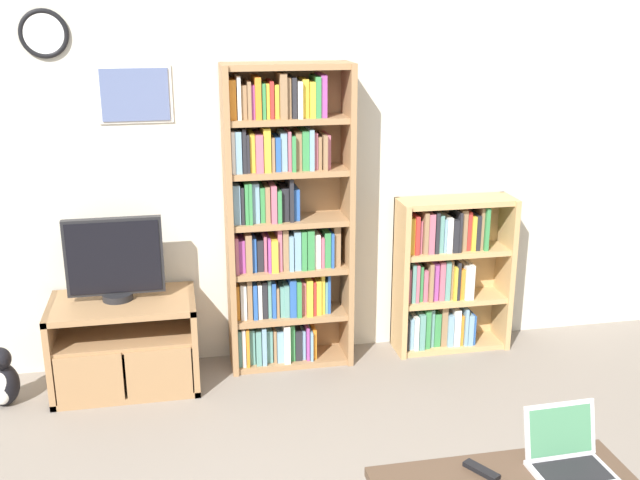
{
  "coord_description": "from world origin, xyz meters",
  "views": [
    {
      "loc": [
        -0.62,
        -2.42,
        2.24
      ],
      "look_at": [
        0.09,
        1.19,
        1.09
      ],
      "focal_mm": 42.0,
      "sensor_mm": 36.0,
      "label": 1
    }
  ],
  "objects_px": {
    "tv_stand": "(125,344)",
    "bookshelf_short": "(445,275)",
    "bookshelf_tall": "(283,222)",
    "laptop": "(567,455)",
    "penguin_figurine": "(1,380)",
    "television": "(115,260)",
    "remote_near_laptop": "(481,470)"
  },
  "relations": [
    {
      "from": "remote_near_laptop",
      "to": "television",
      "type": "bearing_deg",
      "value": -81.08
    },
    {
      "from": "bookshelf_tall",
      "to": "laptop",
      "type": "relative_size",
      "value": 5.9
    },
    {
      "from": "television",
      "to": "bookshelf_tall",
      "type": "distance_m",
      "value": 1.04
    },
    {
      "from": "tv_stand",
      "to": "penguin_figurine",
      "type": "xyz_separation_m",
      "value": [
        -0.7,
        -0.1,
        -0.12
      ]
    },
    {
      "from": "tv_stand",
      "to": "laptop",
      "type": "bearing_deg",
      "value": -44.83
    },
    {
      "from": "remote_near_laptop",
      "to": "penguin_figurine",
      "type": "distance_m",
      "value": 2.83
    },
    {
      "from": "bookshelf_tall",
      "to": "remote_near_laptop",
      "type": "bearing_deg",
      "value": -75.21
    },
    {
      "from": "penguin_figurine",
      "to": "remote_near_laptop",
      "type": "bearing_deg",
      "value": -37.74
    },
    {
      "from": "tv_stand",
      "to": "penguin_figurine",
      "type": "bearing_deg",
      "value": -171.88
    },
    {
      "from": "tv_stand",
      "to": "remote_near_laptop",
      "type": "distance_m",
      "value": 2.38
    },
    {
      "from": "bookshelf_tall",
      "to": "penguin_figurine",
      "type": "xyz_separation_m",
      "value": [
        -1.7,
        -0.25,
        -0.79
      ]
    },
    {
      "from": "laptop",
      "to": "remote_near_laptop",
      "type": "xyz_separation_m",
      "value": [
        -0.36,
        0.04,
        -0.05
      ]
    },
    {
      "from": "bookshelf_tall",
      "to": "bookshelf_short",
      "type": "bearing_deg",
      "value": 0.55
    },
    {
      "from": "bookshelf_short",
      "to": "penguin_figurine",
      "type": "bearing_deg",
      "value": -174.65
    },
    {
      "from": "tv_stand",
      "to": "bookshelf_short",
      "type": "bearing_deg",
      "value": 4.42
    },
    {
      "from": "laptop",
      "to": "penguin_figurine",
      "type": "height_order",
      "value": "laptop"
    },
    {
      "from": "laptop",
      "to": "bookshelf_tall",
      "type": "bearing_deg",
      "value": 111.91
    },
    {
      "from": "bookshelf_tall",
      "to": "bookshelf_short",
      "type": "xyz_separation_m",
      "value": [
        1.1,
        0.01,
        -0.44
      ]
    },
    {
      "from": "bookshelf_short",
      "to": "penguin_figurine",
      "type": "xyz_separation_m",
      "value": [
        -2.8,
        -0.26,
        -0.35
      ]
    },
    {
      "from": "television",
      "to": "bookshelf_tall",
      "type": "height_order",
      "value": "bookshelf_tall"
    },
    {
      "from": "television",
      "to": "remote_near_laptop",
      "type": "xyz_separation_m",
      "value": [
        1.54,
        -1.86,
        -0.39
      ]
    },
    {
      "from": "tv_stand",
      "to": "bookshelf_tall",
      "type": "bearing_deg",
      "value": 8.61
    },
    {
      "from": "bookshelf_short",
      "to": "laptop",
      "type": "xyz_separation_m",
      "value": [
        -0.22,
        -2.03,
        -0.05
      ]
    },
    {
      "from": "television",
      "to": "penguin_figurine",
      "type": "height_order",
      "value": "television"
    },
    {
      "from": "television",
      "to": "laptop",
      "type": "relative_size",
      "value": 1.74
    },
    {
      "from": "laptop",
      "to": "remote_near_laptop",
      "type": "distance_m",
      "value": 0.36
    },
    {
      "from": "bookshelf_tall",
      "to": "laptop",
      "type": "height_order",
      "value": "bookshelf_tall"
    },
    {
      "from": "bookshelf_short",
      "to": "laptop",
      "type": "relative_size",
      "value": 3.21
    },
    {
      "from": "television",
      "to": "laptop",
      "type": "bearing_deg",
      "value": -45.09
    },
    {
      "from": "tv_stand",
      "to": "remote_near_laptop",
      "type": "bearing_deg",
      "value": -50.16
    },
    {
      "from": "bookshelf_short",
      "to": "penguin_figurine",
      "type": "height_order",
      "value": "bookshelf_short"
    },
    {
      "from": "laptop",
      "to": "tv_stand",
      "type": "bearing_deg",
      "value": 133.57
    }
  ]
}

